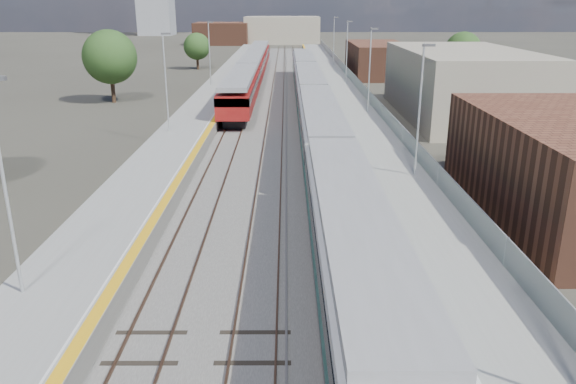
{
  "coord_description": "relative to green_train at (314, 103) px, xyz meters",
  "views": [
    {
      "loc": [
        -0.95,
        -9.52,
        10.64
      ],
      "look_at": [
        -0.86,
        15.39,
        2.2
      ],
      "focal_mm": 35.0,
      "sensor_mm": 36.0,
      "label": 1
    }
  ],
  "objects": [
    {
      "name": "ground",
      "position": [
        -1.5,
        10.44,
        -2.25
      ],
      "size": [
        320.0,
        320.0,
        0.0
      ],
      "primitive_type": "plane",
      "color": "#47443A",
      "rests_on": "ground"
    },
    {
      "name": "ballast_bed",
      "position": [
        -3.75,
        12.94,
        -2.22
      ],
      "size": [
        10.5,
        155.0,
        0.06
      ],
      "primitive_type": "cube",
      "color": "#565451",
      "rests_on": "ground"
    },
    {
      "name": "tracks",
      "position": [
        -3.15,
        14.62,
        -2.15
      ],
      "size": [
        8.96,
        160.0,
        0.17
      ],
      "color": "#4C3323",
      "rests_on": "ground"
    },
    {
      "name": "platform_right",
      "position": [
        3.78,
        12.94,
        -1.72
      ],
      "size": [
        4.7,
        155.0,
        8.52
      ],
      "color": "slate",
      "rests_on": "ground"
    },
    {
      "name": "platform_left",
      "position": [
        -10.55,
        12.93,
        -1.74
      ],
      "size": [
        4.3,
        155.0,
        8.52
      ],
      "color": "slate",
      "rests_on": "ground"
    },
    {
      "name": "buildings",
      "position": [
        -19.62,
        99.04,
        8.45
      ],
      "size": [
        72.0,
        185.5,
        40.0
      ],
      "color": "brown",
      "rests_on": "ground"
    },
    {
      "name": "green_train",
      "position": [
        0.0,
        0.0,
        0.0
      ],
      "size": [
        2.91,
        80.93,
        3.2
      ],
      "color": "black",
      "rests_on": "ground"
    },
    {
      "name": "red_train",
      "position": [
        -7.0,
        27.98,
        -0.02
      ],
      "size": [
        2.99,
        60.61,
        3.78
      ],
      "color": "black",
      "rests_on": "ground"
    },
    {
      "name": "tree_b",
      "position": [
        -21.7,
        13.63,
        2.73
      ],
      "size": [
        5.84,
        5.84,
        7.91
      ],
      "color": "#382619",
      "rests_on": "ground"
    },
    {
      "name": "tree_c",
      "position": [
        -17.2,
        46.42,
        1.48
      ],
      "size": [
        4.38,
        4.38,
        5.93
      ],
      "color": "#382619",
      "rests_on": "ground"
    },
    {
      "name": "tree_d",
      "position": [
        22.28,
        31.38,
        2.04
      ],
      "size": [
        5.04,
        5.04,
        6.82
      ],
      "color": "#382619",
      "rests_on": "ground"
    }
  ]
}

